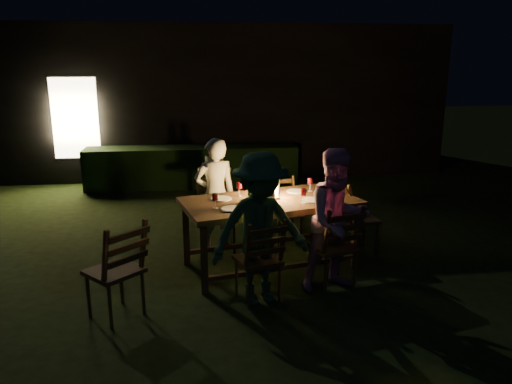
{
  "coord_description": "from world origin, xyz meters",
  "views": [
    {
      "loc": [
        -0.42,
        -6.18,
        2.48
      ],
      "look_at": [
        0.31,
        -0.24,
        0.89
      ],
      "focal_mm": 35.0,
      "sensor_mm": 36.0,
      "label": 1
    }
  ],
  "objects": [
    {
      "name": "bottle_table",
      "position": [
        0.21,
        -0.55,
        1.0
      ],
      "size": [
        0.07,
        0.07,
        0.28
      ],
      "primitive_type": "cylinder",
      "color": "#0F471E",
      "rests_on": "dining_table"
    },
    {
      "name": "lantern",
      "position": [
        0.49,
        -0.43,
        1.02
      ],
      "size": [
        0.16,
        0.16,
        0.35
      ],
      "color": "white",
      "rests_on": "dining_table"
    },
    {
      "name": "garden_envelope",
      "position": [
        -0.01,
        6.15,
        1.58
      ],
      "size": [
        40.0,
        40.0,
        3.2
      ],
      "color": "black",
      "rests_on": "ground"
    },
    {
      "name": "ice_bucket",
      "position": [
        -0.13,
        1.86,
        0.86
      ],
      "size": [
        0.3,
        0.3,
        0.22
      ],
      "primitive_type": "cylinder",
      "color": "#A5A8AD",
      "rests_on": "side_table"
    },
    {
      "name": "wineglass_e",
      "position": [
        0.42,
        -0.8,
        0.95
      ],
      "size": [
        0.06,
        0.06,
        0.18
      ],
      "primitive_type": null,
      "color": "silver",
      "rests_on": "dining_table"
    },
    {
      "name": "person_house_side",
      "position": [
        -0.18,
        0.2,
        0.76
      ],
      "size": [
        0.62,
        0.48,
        1.51
      ],
      "primitive_type": "imported",
      "rotation": [
        0.0,
        0.0,
        3.38
      ],
      "color": "beige",
      "rests_on": "ground"
    },
    {
      "name": "chair_end",
      "position": [
        1.64,
        -0.19,
        0.31
      ],
      "size": [
        0.55,
        0.52,
        1.04
      ],
      "rotation": [
        0.0,
        0.0,
        -1.46
      ],
      "color": "#432C16",
      "rests_on": "ground"
    },
    {
      "name": "bottle_bucket_b",
      "position": [
        -0.08,
        1.9,
        0.91
      ],
      "size": [
        0.07,
        0.07,
        0.32
      ],
      "primitive_type": "cylinder",
      "color": "#0F471E",
      "rests_on": "side_table"
    },
    {
      "name": "plate_far_right",
      "position": [
        0.83,
        -0.17,
        0.87
      ],
      "size": [
        0.25,
        0.25,
        0.01
      ],
      "primitive_type": "cylinder",
      "color": "white",
      "rests_on": "dining_table"
    },
    {
      "name": "wineglass_c",
      "position": [
        0.81,
        -0.69,
        0.95
      ],
      "size": [
        0.06,
        0.06,
        0.18
      ],
      "primitive_type": null,
      "color": "#59070F",
      "rests_on": "dining_table"
    },
    {
      "name": "chair_near_left",
      "position": [
        0.2,
        -1.34,
        0.29
      ],
      "size": [
        0.55,
        0.57,
        0.97
      ],
      "rotation": [
        0.0,
        0.0,
        0.31
      ],
      "color": "#432C16",
      "rests_on": "ground"
    },
    {
      "name": "person_opp_right",
      "position": [
        1.08,
        -1.18,
        0.79
      ],
      "size": [
        0.89,
        0.77,
        1.59
      ],
      "primitive_type": "imported",
      "rotation": [
        0.0,
        0.0,
        0.24
      ],
      "color": "#D18FBE",
      "rests_on": "ground"
    },
    {
      "name": "phone",
      "position": [
        -0.08,
        -0.93,
        0.86
      ],
      "size": [
        0.14,
        0.07,
        0.01
      ],
      "primitive_type": "cube",
      "color": "black",
      "rests_on": "dining_table"
    },
    {
      "name": "plate_near_right",
      "position": [
        0.94,
        -0.59,
        0.87
      ],
      "size": [
        0.25,
        0.25,
        0.01
      ],
      "primitive_type": "cylinder",
      "color": "white",
      "rests_on": "dining_table"
    },
    {
      "name": "wineglass_d",
      "position": [
        1.01,
        -0.17,
        0.95
      ],
      "size": [
        0.06,
        0.06,
        0.18
      ],
      "primitive_type": null,
      "color": "#59070F",
      "rests_on": "dining_table"
    },
    {
      "name": "dining_table",
      "position": [
        0.45,
        -0.49,
        0.78
      ],
      "size": [
        2.25,
        1.49,
        0.86
      ],
      "rotation": [
        0.0,
        0.0,
        0.24
      ],
      "color": "#432C16",
      "rests_on": "ground"
    },
    {
      "name": "napkin_right",
      "position": [
        1.06,
        -0.65,
        0.87
      ],
      "size": [
        0.18,
        0.14,
        0.01
      ],
      "primitive_type": "cube",
      "color": "red",
      "rests_on": "dining_table"
    },
    {
      "name": "chair_near_right",
      "position": [
        1.07,
        -1.13,
        0.31
      ],
      "size": [
        0.56,
        0.59,
        1.01
      ],
      "rotation": [
        0.0,
        0.0,
        0.26
      ],
      "color": "#432C16",
      "rests_on": "ground"
    },
    {
      "name": "chair_spare",
      "position": [
        -1.24,
        -1.54,
        0.32
      ],
      "size": [
        0.69,
        0.69,
        1.05
      ],
      "rotation": [
        0.0,
        0.0,
        0.76
      ],
      "color": "#432C16",
      "rests_on": "ground"
    },
    {
      "name": "chair_far_right",
      "position": [
        0.8,
        0.39,
        0.28
      ],
      "size": [
        0.49,
        0.51,
        0.91
      ],
      "rotation": [
        0.0,
        0.0,
        3.36
      ],
      "color": "#432C16",
      "rests_on": "ground"
    },
    {
      "name": "chair_far_left",
      "position": [
        -0.17,
        0.15,
        0.31
      ],
      "size": [
        0.52,
        0.55,
        1.03
      ],
      "rotation": [
        0.0,
        0.0,
        3.28
      ],
      "color": "#432C16",
      "rests_on": "ground"
    },
    {
      "name": "wineglass_b",
      "position": [
        -0.22,
        -0.78,
        0.95
      ],
      "size": [
        0.06,
        0.06,
        0.18
      ],
      "primitive_type": null,
      "color": "#59070F",
      "rests_on": "dining_table"
    },
    {
      "name": "napkin_left",
      "position": [
        0.38,
        -0.84,
        0.87
      ],
      "size": [
        0.18,
        0.14,
        0.01
      ],
      "primitive_type": "cube",
      "color": "red",
      "rests_on": "dining_table"
    },
    {
      "name": "bottle_bucket_a",
      "position": [
        -0.18,
        1.82,
        0.91
      ],
      "size": [
        0.07,
        0.07,
        0.32
      ],
      "primitive_type": "cylinder",
      "color": "#0F471E",
      "rests_on": "side_table"
    },
    {
      "name": "wineglass_a",
      "position": [
        0.09,
        -0.29,
        0.95
      ],
      "size": [
        0.06,
        0.06,
        0.18
      ],
      "primitive_type": null,
      "color": "#59070F",
      "rests_on": "dining_table"
    },
    {
      "name": "person_opp_left",
      "position": [
        0.21,
        -1.39,
        0.8
      ],
      "size": [
        1.15,
        0.83,
        1.61
      ],
      "primitive_type": "imported",
      "rotation": [
        0.0,
        0.0,
        0.24
      ],
      "color": "#2F5F3A",
      "rests_on": "ground"
    },
    {
      "name": "plate_near_left",
      "position": [
        -0.03,
        -0.83,
        0.87
      ],
      "size": [
        0.25,
        0.25,
        0.01
      ],
      "primitive_type": "cylinder",
      "color": "white",
      "rests_on": "dining_table"
    },
    {
      "name": "side_table",
      "position": [
        -0.13,
        1.86,
        0.66
      ],
      "size": [
        0.56,
        0.56,
        0.75
      ],
      "color": "brown",
      "rests_on": "ground"
    },
    {
      "name": "plate_far_left",
      "position": [
        -0.14,
        -0.41,
        0.87
      ],
      "size": [
        0.25,
        0.25,
        0.01
      ],
      "primitive_type": "cylinder",
      "color": "white",
      "rests_on": "dining_table"
    }
  ]
}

